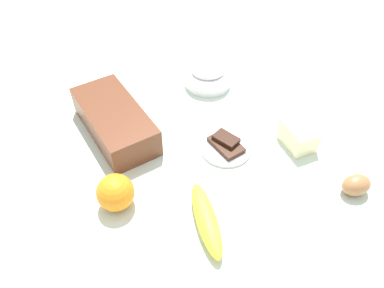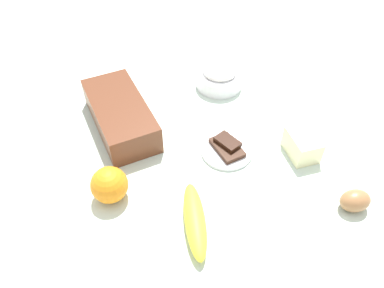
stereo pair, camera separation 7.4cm
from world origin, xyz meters
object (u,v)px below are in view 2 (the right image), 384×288
Objects in this scene: flour_bowl at (219,77)px; butter_block at (302,145)px; chocolate_plate at (227,149)px; egg_near_butter at (355,201)px; orange_fruit at (109,185)px; loaf_pan at (120,114)px; banana at (195,220)px.

flour_bowl is 0.34m from butter_block.
egg_near_butter is at bearing -142.25° from chocolate_plate.
egg_near_butter is at bearing -113.10° from orange_fruit.
egg_near_butter is at bearing -141.29° from loaf_pan.
butter_block is 0.18m from egg_near_butter.
banana is 0.23m from chocolate_plate.
chocolate_plate is at bearing -82.68° from orange_fruit.
orange_fruit reaches higher than chocolate_plate.
loaf_pan reaches higher than chocolate_plate.
flour_bowl reaches higher than egg_near_butter.
banana is at bearing -131.99° from orange_fruit.
butter_block is (0.11, -0.32, 0.01)m from banana.
chocolate_plate is at bearing -134.38° from loaf_pan.
loaf_pan is at bearing 103.88° from flour_bowl.
loaf_pan reaches higher than egg_near_butter.
banana is at bearing 77.64° from egg_near_butter.
egg_near_butter is (-0.18, -0.02, -0.01)m from butter_block.
orange_fruit is (0.14, 0.15, 0.02)m from banana.
butter_block reaches higher than banana.
flour_bowl is 0.50m from banana.
flour_bowl is 2.05× the size of egg_near_butter.
chocolate_plate is (-0.26, 0.09, -0.02)m from flour_bowl.
banana is 0.20m from orange_fruit.
orange_fruit reaches higher than butter_block.
chocolate_plate is (0.07, 0.17, -0.02)m from butter_block.
butter_block is at bearing -166.10° from flour_bowl.
loaf_pan is 2.24× the size of chocolate_plate.
butter_block is 0.19m from chocolate_plate.
loaf_pan is 0.23m from orange_fruit.
orange_fruit reaches higher than egg_near_butter.
egg_near_butter is 0.31m from chocolate_plate.
flour_bowl reaches higher than butter_block.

